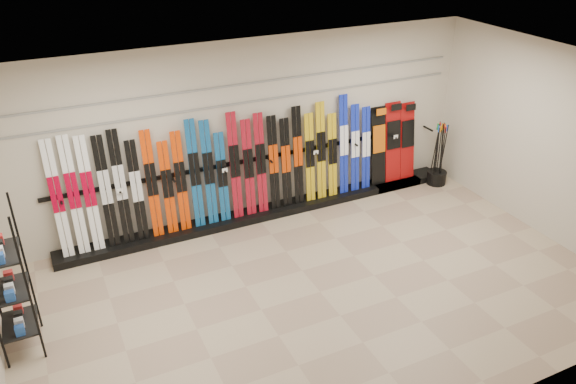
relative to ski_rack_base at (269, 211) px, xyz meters
name	(u,v)px	position (x,y,z in m)	size (l,w,h in m)	color
floor	(320,292)	(-0.22, -2.28, -0.06)	(8.00, 8.00, 0.00)	gray
back_wall	(249,131)	(-0.22, 0.22, 1.44)	(8.00, 8.00, 0.00)	beige
right_wall	(552,144)	(3.78, -2.28, 1.44)	(5.00, 5.00, 0.00)	beige
ceiling	(327,81)	(-0.22, -2.28, 2.94)	(8.00, 8.00, 0.00)	silver
ski_rack_base	(269,211)	(0.00, 0.00, 0.00)	(8.00, 0.40, 0.12)	black
skis	(226,171)	(-0.73, 0.04, 0.90)	(5.37, 0.21, 1.83)	white
snowboards	(393,143)	(2.55, 0.07, 0.79)	(0.94, 0.23, 1.49)	black
accessory_rack	(8,282)	(-3.97, -1.67, 0.91)	(0.40, 0.60, 1.93)	black
pole_bin	(436,177)	(3.38, -0.28, 0.07)	(0.37, 0.37, 0.25)	black
ski_poles	(439,154)	(3.36, -0.28, 0.55)	(0.27, 0.33, 1.18)	black
slatwall_rail_0	(249,102)	(-0.22, 0.20, 1.94)	(7.60, 0.02, 0.03)	gray
slatwall_rail_1	(248,84)	(-0.22, 0.20, 2.24)	(7.60, 0.02, 0.03)	gray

